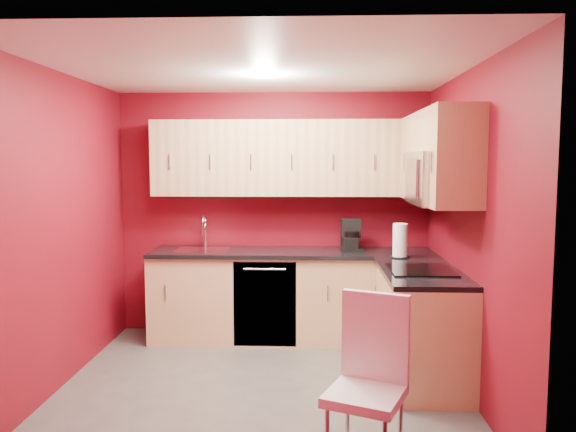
# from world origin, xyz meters

# --- Properties ---
(floor) EXTENTS (3.20, 3.20, 0.00)m
(floor) POSITION_xyz_m (0.00, 0.00, 0.00)
(floor) COLOR #54524F
(floor) RESTS_ON ground
(ceiling) EXTENTS (3.20, 3.20, 0.00)m
(ceiling) POSITION_xyz_m (0.00, 0.00, 2.50)
(ceiling) COLOR white
(ceiling) RESTS_ON wall_back
(wall_back) EXTENTS (3.20, 0.00, 3.20)m
(wall_back) POSITION_xyz_m (0.00, 1.50, 1.25)
(wall_back) COLOR maroon
(wall_back) RESTS_ON floor
(wall_front) EXTENTS (3.20, 0.00, 3.20)m
(wall_front) POSITION_xyz_m (0.00, -1.50, 1.25)
(wall_front) COLOR maroon
(wall_front) RESTS_ON floor
(wall_left) EXTENTS (0.00, 3.00, 3.00)m
(wall_left) POSITION_xyz_m (-1.60, 0.00, 1.25)
(wall_left) COLOR maroon
(wall_left) RESTS_ON floor
(wall_right) EXTENTS (0.00, 3.00, 3.00)m
(wall_right) POSITION_xyz_m (1.60, 0.00, 1.25)
(wall_right) COLOR maroon
(wall_right) RESTS_ON floor
(base_cabinets_back) EXTENTS (2.80, 0.60, 0.87)m
(base_cabinets_back) POSITION_xyz_m (0.20, 1.20, 0.43)
(base_cabinets_back) COLOR #DFB57F
(base_cabinets_back) RESTS_ON floor
(base_cabinets_right) EXTENTS (0.60, 1.30, 0.87)m
(base_cabinets_right) POSITION_xyz_m (1.30, 0.25, 0.43)
(base_cabinets_right) COLOR #DFB57F
(base_cabinets_right) RESTS_ON floor
(countertop_back) EXTENTS (2.80, 0.63, 0.04)m
(countertop_back) POSITION_xyz_m (0.20, 1.19, 0.89)
(countertop_back) COLOR black
(countertop_back) RESTS_ON base_cabinets_back
(countertop_right) EXTENTS (0.63, 1.27, 0.04)m
(countertop_right) POSITION_xyz_m (1.29, 0.23, 0.89)
(countertop_right) COLOR black
(countertop_right) RESTS_ON base_cabinets_right
(upper_cabinets_back) EXTENTS (2.80, 0.35, 0.75)m
(upper_cabinets_back) POSITION_xyz_m (0.20, 1.32, 1.83)
(upper_cabinets_back) COLOR tan
(upper_cabinets_back) RESTS_ON wall_back
(upper_cabinets_right) EXTENTS (0.35, 1.55, 0.75)m
(upper_cabinets_right) POSITION_xyz_m (1.42, 0.44, 1.89)
(upper_cabinets_right) COLOR tan
(upper_cabinets_right) RESTS_ON wall_right
(microwave) EXTENTS (0.42, 0.76, 0.42)m
(microwave) POSITION_xyz_m (1.39, 0.20, 1.66)
(microwave) COLOR silver
(microwave) RESTS_ON upper_cabinets_right
(cooktop) EXTENTS (0.50, 0.55, 0.01)m
(cooktop) POSITION_xyz_m (1.28, 0.20, 0.92)
(cooktop) COLOR black
(cooktop) RESTS_ON countertop_right
(sink) EXTENTS (0.52, 0.42, 0.35)m
(sink) POSITION_xyz_m (-0.70, 1.20, 0.94)
(sink) COLOR silver
(sink) RESTS_ON countertop_back
(dishwasher_front) EXTENTS (0.60, 0.02, 0.82)m
(dishwasher_front) POSITION_xyz_m (-0.05, 0.91, 0.43)
(dishwasher_front) COLOR black
(dishwasher_front) RESTS_ON base_cabinets_back
(downlight) EXTENTS (0.20, 0.20, 0.01)m
(downlight) POSITION_xyz_m (0.00, 0.30, 2.48)
(downlight) COLOR white
(downlight) RESTS_ON ceiling
(coffee_maker) EXTENTS (0.22, 0.27, 0.31)m
(coffee_maker) POSITION_xyz_m (0.79, 1.19, 1.07)
(coffee_maker) COLOR black
(coffee_maker) RESTS_ON countertop_back
(napkin_holder) EXTENTS (0.15, 0.15, 0.14)m
(napkin_holder) POSITION_xyz_m (0.78, 1.14, 0.98)
(napkin_holder) COLOR black
(napkin_holder) RESTS_ON countertop_back
(paper_towel) EXTENTS (0.21, 0.21, 0.31)m
(paper_towel) POSITION_xyz_m (1.21, 0.82, 1.07)
(paper_towel) COLOR white
(paper_towel) RESTS_ON countertop_right
(dining_chair) EXTENTS (0.55, 0.56, 1.01)m
(dining_chair) POSITION_xyz_m (0.70, -1.19, 0.51)
(dining_chair) COLOR white
(dining_chair) RESTS_ON floor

